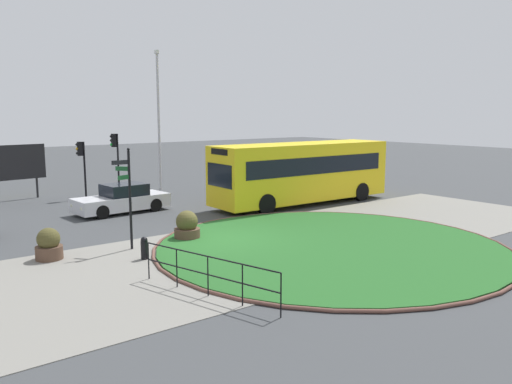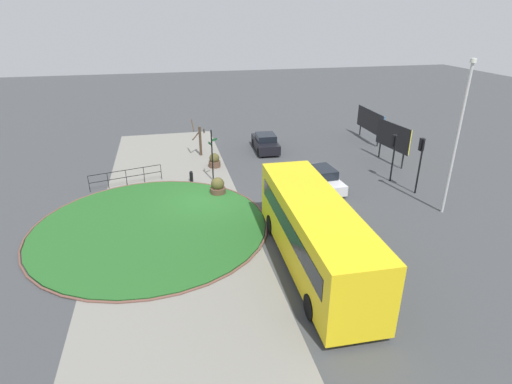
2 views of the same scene
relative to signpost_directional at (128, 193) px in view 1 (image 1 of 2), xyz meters
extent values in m
plane|color=#3D3F42|center=(3.25, -1.04, -2.06)|extent=(120.00, 120.00, 0.00)
cube|color=gray|center=(3.25, -2.89, -2.05)|extent=(32.00, 8.30, 0.02)
cylinder|color=#235B23|center=(5.87, -4.16, -2.01)|extent=(12.47, 12.47, 0.10)
torus|color=brown|center=(5.87, -4.16, -2.00)|extent=(12.78, 12.78, 0.11)
cylinder|color=black|center=(0.06, -0.01, -0.29)|extent=(0.09, 0.09, 3.54)
sphere|color=black|center=(0.06, -0.01, 1.53)|extent=(0.10, 0.10, 0.10)
cube|color=black|center=(-0.27, 0.02, 1.08)|extent=(0.56, 0.09, 0.15)
cube|color=#195128|center=(-0.12, 0.20, 0.84)|extent=(0.32, 0.38, 0.15)
cube|color=#195128|center=(-0.21, -0.09, 0.57)|extent=(0.45, 0.17, 0.15)
cylinder|color=black|center=(-0.17, -1.49, -1.75)|extent=(0.24, 0.24, 0.62)
sphere|color=black|center=(-0.17, -1.49, -1.40)|extent=(0.23, 0.23, 0.23)
cube|color=black|center=(-0.42, -5.78, -0.95)|extent=(1.20, 4.58, 0.03)
cube|color=black|center=(-0.42, -5.78, -1.45)|extent=(1.20, 4.58, 0.03)
cylinder|color=black|center=(-1.00, -3.49, -1.51)|extent=(0.04, 0.04, 1.11)
cylinder|color=black|center=(-0.71, -4.63, -1.51)|extent=(0.04, 0.04, 1.11)
cylinder|color=black|center=(-0.42, -5.78, -1.51)|extent=(0.04, 0.04, 1.11)
cylinder|color=black|center=(-0.12, -6.92, -1.51)|extent=(0.04, 0.04, 1.11)
cylinder|color=black|center=(0.17, -8.06, -1.51)|extent=(0.04, 0.04, 1.11)
cube|color=yellow|center=(11.26, 3.15, -0.30)|extent=(10.42, 2.83, 2.96)
cube|color=black|center=(11.22, 1.86, 0.11)|extent=(9.11, 0.27, 0.88)
cube|color=black|center=(11.29, 4.44, 0.11)|extent=(9.11, 0.27, 0.88)
cube|color=black|center=(6.07, 3.29, -0.15)|extent=(0.08, 2.09, 1.10)
cube|color=black|center=(6.07, 3.29, 0.96)|extent=(0.06, 1.40, 0.28)
cylinder|color=black|center=(7.91, 2.06, -1.56)|extent=(1.01, 0.33, 1.00)
cylinder|color=black|center=(7.97, 4.41, -1.56)|extent=(1.01, 0.33, 1.00)
cylinder|color=black|center=(14.54, 1.88, -1.56)|extent=(1.01, 0.33, 1.00)
cylinder|color=black|center=(14.60, 4.23, -1.56)|extent=(1.01, 0.33, 1.00)
cube|color=silver|center=(2.64, 6.76, -1.56)|extent=(4.63, 2.09, 0.65)
cube|color=black|center=(2.82, 6.78, -0.94)|extent=(2.04, 1.71, 0.57)
cube|color=#EAEACC|center=(0.41, 6.08, -1.52)|extent=(0.03, 0.20, 0.12)
cube|color=#EAEACC|center=(0.34, 7.16, -1.52)|extent=(0.03, 0.20, 0.12)
cylinder|color=black|center=(1.29, 5.85, -1.74)|extent=(0.65, 0.26, 0.64)
cylinder|color=black|center=(1.18, 7.49, -1.74)|extent=(0.65, 0.26, 0.64)
cylinder|color=black|center=(4.09, 6.03, -1.74)|extent=(0.65, 0.26, 0.64)
cylinder|color=black|center=(3.98, 7.67, -1.74)|extent=(0.65, 0.26, 0.64)
cylinder|color=black|center=(2.76, 11.93, -0.45)|extent=(0.11, 0.11, 3.23)
cube|color=black|center=(2.55, 11.96, 0.78)|extent=(0.30, 0.30, 0.78)
sphere|color=black|center=(2.40, 11.99, 1.02)|extent=(0.16, 0.16, 0.16)
sphere|color=#F2A519|center=(2.40, 11.99, 0.78)|extent=(0.16, 0.16, 0.16)
sphere|color=black|center=(2.40, 11.99, 0.53)|extent=(0.16, 0.16, 0.16)
cylinder|color=black|center=(4.98, 12.45, -0.26)|extent=(0.11, 0.11, 3.60)
cube|color=black|center=(4.77, 12.49, 1.15)|extent=(0.30, 0.30, 0.78)
sphere|color=black|center=(4.62, 12.51, 1.39)|extent=(0.16, 0.16, 0.16)
sphere|color=black|center=(4.62, 12.51, 1.15)|extent=(0.16, 0.16, 0.16)
sphere|color=green|center=(4.62, 12.51, 0.91)|extent=(0.16, 0.16, 0.16)
cylinder|color=#B7B7BC|center=(7.74, 12.45, 2.12)|extent=(0.16, 0.16, 8.37)
cylinder|color=silver|center=(7.74, 12.45, 6.43)|extent=(0.32, 0.32, 0.22)
cylinder|color=black|center=(0.70, 14.04, -1.01)|extent=(0.12, 0.12, 2.11)
cube|color=yellow|center=(-0.71, 13.87, 0.05)|extent=(3.78, 0.57, 1.84)
cube|color=black|center=(-0.70, 13.80, 0.05)|extent=(3.87, 0.50, 1.94)
cylinder|color=brown|center=(2.34, 0.00, -1.84)|extent=(0.99, 0.99, 0.45)
sphere|color=#4C4723|center=(2.34, 0.00, -1.34)|extent=(0.84, 0.84, 0.84)
cylinder|color=brown|center=(-2.68, 0.44, -1.83)|extent=(0.88, 0.88, 0.47)
sphere|color=#4C4723|center=(-2.68, 0.44, -1.35)|extent=(0.75, 0.75, 0.75)
camera|label=1|loc=(-7.60, -17.07, 2.81)|focal=36.65mm
camera|label=2|loc=(26.00, -2.85, 8.64)|focal=28.42mm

